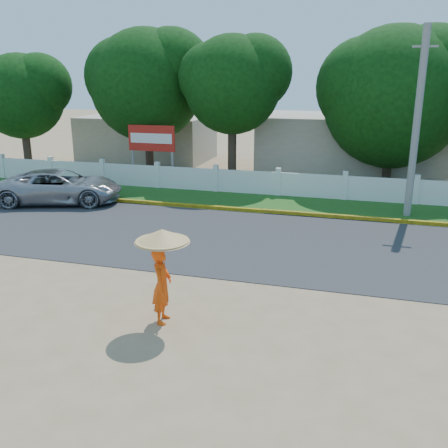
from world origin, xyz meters
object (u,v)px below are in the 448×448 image
(utility_pole, at_px, (417,124))
(billboard, at_px, (152,141))
(vehicle, at_px, (60,187))
(monk_with_parasol, at_px, (162,262))

(utility_pole, height_order, billboard, utility_pole)
(utility_pole, relative_size, vehicle, 1.37)
(vehicle, relative_size, billboard, 1.77)
(utility_pole, xyz_separation_m, billboard, (-12.28, 3.08, -1.45))
(vehicle, xyz_separation_m, monk_with_parasol, (8.53, -8.96, 0.72))
(vehicle, height_order, billboard, billboard)
(billboard, bearing_deg, utility_pole, -14.10)
(vehicle, height_order, monk_with_parasol, monk_with_parasol)
(utility_pole, bearing_deg, billboard, 165.90)
(monk_with_parasol, xyz_separation_m, billboard, (-6.33, 13.95, 0.70))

